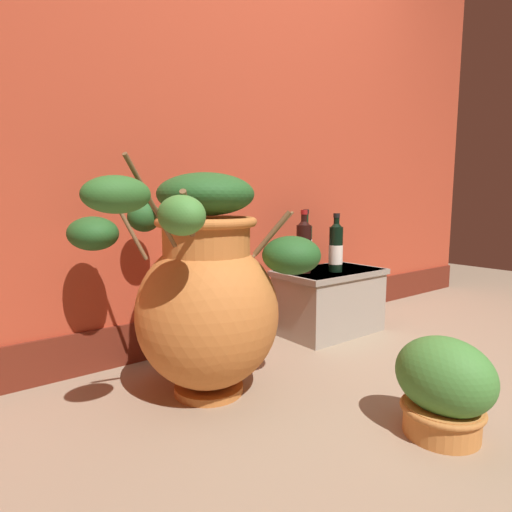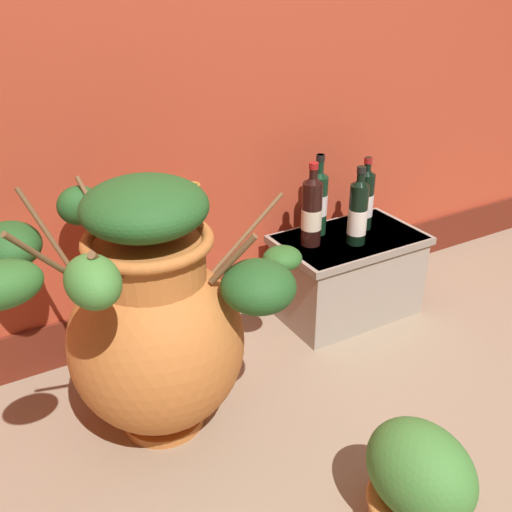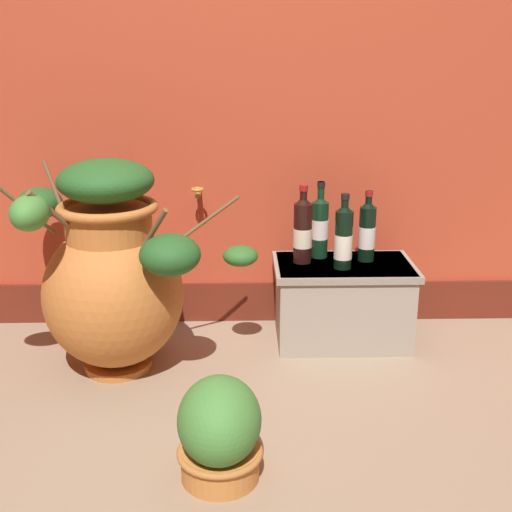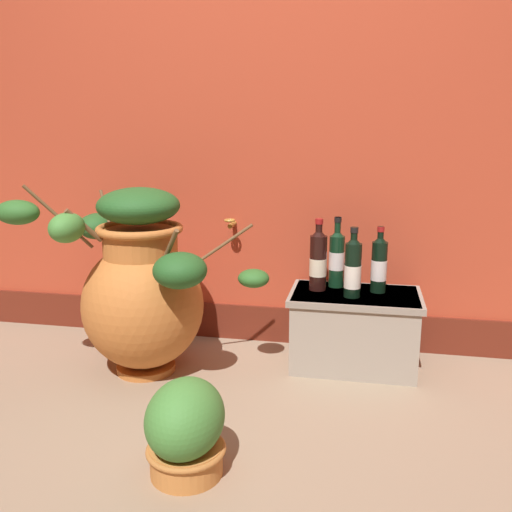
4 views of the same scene
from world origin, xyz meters
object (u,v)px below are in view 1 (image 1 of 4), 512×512
at_px(terracotta_urn, 206,290).
at_px(potted_shrub, 444,387).
at_px(wine_bottle_right, 305,244).
at_px(wine_bottle_left, 336,247).
at_px(wine_bottle_back, 304,245).
at_px(wine_bottle_middle, 336,244).

relative_size(terracotta_urn, potted_shrub, 3.36).
bearing_deg(wine_bottle_right, terracotta_urn, -158.14).
bearing_deg(wine_bottle_left, wine_bottle_back, 152.87).
relative_size(wine_bottle_left, wine_bottle_back, 0.94).
xyz_separation_m(wine_bottle_right, potted_shrub, (-0.41, -1.06, -0.34)).
distance_m(terracotta_urn, wine_bottle_middle, 1.09).
bearing_deg(wine_bottle_back, wine_bottle_middle, 3.49).
height_order(wine_bottle_middle, wine_bottle_right, wine_bottle_right).
distance_m(wine_bottle_right, potted_shrub, 1.19).
relative_size(terracotta_urn, wine_bottle_right, 3.22).
bearing_deg(terracotta_urn, wine_bottle_right, 21.86).
relative_size(wine_bottle_right, potted_shrub, 1.04).
distance_m(terracotta_urn, wine_bottle_back, 0.82).
bearing_deg(potted_shrub, wine_bottle_back, 71.50).
xyz_separation_m(wine_bottle_left, wine_bottle_right, (-0.08, 0.15, 0.01)).
xyz_separation_m(wine_bottle_middle, potted_shrub, (-0.61, -1.01, -0.33)).
bearing_deg(wine_bottle_left, wine_bottle_right, 117.57).
height_order(wine_bottle_right, wine_bottle_back, same).
height_order(wine_bottle_middle, wine_bottle_back, wine_bottle_back).
bearing_deg(potted_shrub, wine_bottle_left, 61.44).
relative_size(wine_bottle_middle, wine_bottle_back, 0.91).
xyz_separation_m(wine_bottle_left, wine_bottle_back, (-0.16, 0.08, 0.01)).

